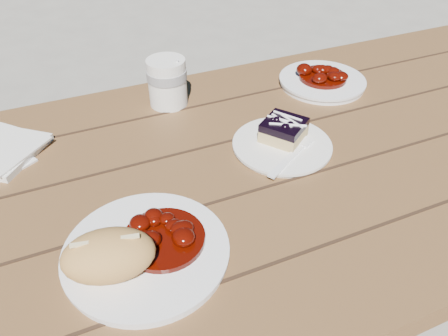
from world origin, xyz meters
name	(u,v)px	position (x,y,z in m)	size (l,w,h in m)	color
picnic_table	(224,227)	(0.00, 0.00, 0.59)	(2.00, 1.55, 0.75)	brown
main_plate	(147,253)	(-0.19, -0.15, 0.76)	(0.25, 0.25, 0.02)	white
goulash_stew	(163,232)	(-0.16, -0.15, 0.79)	(0.13, 0.13, 0.04)	#460902
bread_roll	(109,255)	(-0.25, -0.17, 0.80)	(0.13, 0.09, 0.07)	tan
dessert_plate	(282,146)	(0.14, 0.02, 0.76)	(0.20, 0.20, 0.01)	white
blueberry_cake	(284,130)	(0.15, 0.03, 0.78)	(0.11, 0.11, 0.05)	tan
fork_dessert	(287,160)	(0.12, -0.04, 0.76)	(0.03, 0.16, 0.01)	white
coffee_cup	(167,82)	(-0.02, 0.28, 0.80)	(0.09, 0.09, 0.11)	white
fork_table	(7,175)	(-0.38, 0.14, 0.75)	(0.03, 0.16, 0.01)	white
second_plate	(322,82)	(0.36, 0.22, 0.76)	(0.21, 0.21, 0.02)	white
second_stew	(324,71)	(0.36, 0.22, 0.79)	(0.12, 0.12, 0.04)	#460902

